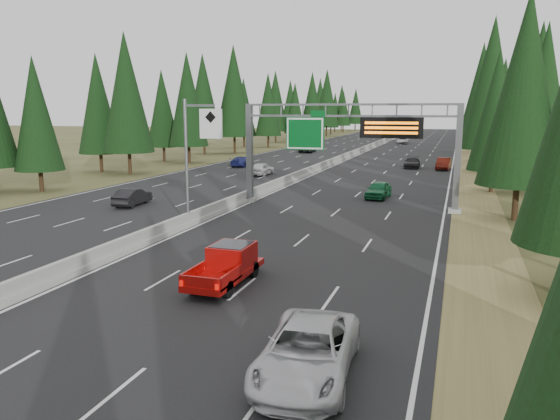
{
  "coord_description": "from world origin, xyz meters",
  "views": [
    {
      "loc": [
        16.3,
        -5.7,
        7.45
      ],
      "look_at": [
        7.84,
        20.0,
        2.44
      ],
      "focal_mm": 35.0,
      "sensor_mm": 36.0,
      "label": 1
    }
  ],
  "objects": [
    {
      "name": "car_onc_near",
      "position": [
        -7.7,
        30.47,
        0.75
      ],
      "size": [
        1.77,
        4.19,
        1.34
      ],
      "primitive_type": "imported",
      "rotation": [
        0.0,
        0.0,
        3.23
      ],
      "color": "black",
      "rests_on": "road"
    },
    {
      "name": "car_onc_blue",
      "position": [
        -10.66,
        60.35,
        0.74
      ],
      "size": [
        1.94,
        4.56,
        1.31
      ],
      "primitive_type": "imported",
      "rotation": [
        0.0,
        0.0,
        3.12
      ],
      "color": "navy",
      "rests_on": "road"
    },
    {
      "name": "car_ahead_dkgrey",
      "position": [
        10.6,
        65.67,
        0.76
      ],
      "size": [
        2.05,
        4.76,
        1.36
      ],
      "primitive_type": "imported",
      "rotation": [
        0.0,
        0.0,
        0.03
      ],
      "color": "black",
      "rests_on": "road"
    },
    {
      "name": "car_ahead_dkred",
      "position": [
        14.5,
        64.71,
        0.81
      ],
      "size": [
        1.84,
        4.54,
        1.47
      ],
      "primitive_type": "imported",
      "rotation": [
        0.0,
        0.0,
        -0.06
      ],
      "color": "#4D120B",
      "rests_on": "road"
    },
    {
      "name": "car_ahead_white",
      "position": [
        4.36,
        115.5,
        0.77
      ],
      "size": [
        2.58,
        5.11,
        1.39
      ],
      "primitive_type": "imported",
      "rotation": [
        0.0,
        0.0,
        0.06
      ],
      "color": "silver",
      "rests_on": "road"
    },
    {
      "name": "tree_row_right",
      "position": [
        22.32,
        68.66,
        9.29
      ],
      "size": [
        12.18,
        243.16,
        18.79
      ],
      "color": "black",
      "rests_on": "ground"
    },
    {
      "name": "car_ahead_green",
      "position": [
        9.99,
        40.0,
        0.79
      ],
      "size": [
        1.96,
        4.27,
        1.42
      ],
      "primitive_type": "imported",
      "rotation": [
        0.0,
        0.0,
        -0.07
      ],
      "color": "#166135",
      "rests_on": "road"
    },
    {
      "name": "car_onc_white",
      "position": [
        -4.91,
        52.23,
        0.8
      ],
      "size": [
        1.86,
        4.31,
        1.45
      ],
      "primitive_type": "imported",
      "rotation": [
        0.0,
        0.0,
        3.11
      ],
      "color": "silver",
      "rests_on": "road"
    },
    {
      "name": "tree_row_left",
      "position": [
        -22.08,
        71.96,
        9.02
      ],
      "size": [
        12.14,
        239.8,
        18.73
      ],
      "color": "black",
      "rests_on": "ground"
    },
    {
      "name": "shoulder_right",
      "position": [
        17.8,
        80.0,
        0.03
      ],
      "size": [
        3.6,
        260.0,
        0.06
      ],
      "primitive_type": "cube",
      "color": "olive",
      "rests_on": "ground"
    },
    {
      "name": "car_ahead_far",
      "position": [
        4.33,
        115.97,
        0.84
      ],
      "size": [
        2.16,
        4.62,
        1.53
      ],
      "primitive_type": "imported",
      "rotation": [
        0.0,
        0.0,
        0.08
      ],
      "color": "black",
      "rests_on": "road"
    },
    {
      "name": "silver_minivan",
      "position": [
        12.59,
        8.0,
        0.83
      ],
      "size": [
        2.86,
        5.53,
        1.49
      ],
      "primitive_type": "imported",
      "rotation": [
        0.0,
        0.0,
        0.07
      ],
      "color": "silver",
      "rests_on": "road"
    },
    {
      "name": "median_barrier",
      "position": [
        0.0,
        80.0,
        0.41
      ],
      "size": [
        0.7,
        260.0,
        0.85
      ],
      "color": "gray",
      "rests_on": "road"
    },
    {
      "name": "car_onc_far",
      "position": [
        -8.85,
        86.04,
        0.8
      ],
      "size": [
        2.88,
        5.41,
        1.45
      ],
      "primitive_type": "imported",
      "rotation": [
        0.0,
        0.0,
        3.24
      ],
      "color": "black",
      "rests_on": "road"
    },
    {
      "name": "red_pickup",
      "position": [
        7.11,
        15.14,
        0.97
      ],
      "size": [
        1.76,
        4.93,
        1.61
      ],
      "color": "black",
      "rests_on": "road"
    },
    {
      "name": "hov_sign_pole",
      "position": [
        0.58,
        24.97,
        4.72
      ],
      "size": [
        2.8,
        0.5,
        8.0
      ],
      "color": "slate",
      "rests_on": "road"
    },
    {
      "name": "road",
      "position": [
        0.0,
        80.0,
        0.04
      ],
      "size": [
        32.0,
        260.0,
        0.08
      ],
      "primitive_type": "cube",
      "color": "black",
      "rests_on": "ground"
    },
    {
      "name": "sign_gantry",
      "position": [
        8.92,
        34.88,
        5.27
      ],
      "size": [
        16.75,
        0.98,
        7.8
      ],
      "color": "slate",
      "rests_on": "road"
    },
    {
      "name": "shoulder_left",
      "position": [
        -17.8,
        80.0,
        0.03
      ],
      "size": [
        3.6,
        260.0,
        0.06
      ],
      "primitive_type": "cube",
      "color": "#41431F",
      "rests_on": "ground"
    }
  ]
}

